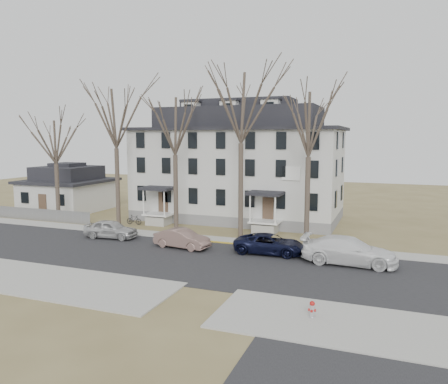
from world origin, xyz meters
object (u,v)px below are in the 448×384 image
at_px(tree_far_left, 115,114).
at_px(tree_mid_left, 175,122).
at_px(tree_center, 241,102).
at_px(bicycle_left, 156,221).
at_px(bicycle_right, 134,220).
at_px(fire_hydrant, 312,310).
at_px(small_house, 68,190).
at_px(car_silver, 111,229).
at_px(car_white, 349,251).
at_px(car_navy, 270,244).
at_px(tree_mid_right, 309,120).
at_px(car_tan, 182,239).
at_px(boarding_house, 238,166).
at_px(tree_bungalow, 55,139).

distance_m(tree_far_left, tree_mid_left, 6.05).
bearing_deg(tree_center, bicycle_left, 168.26).
distance_m(bicycle_right, fire_hydrant, 25.06).
relative_size(small_house, tree_center, 0.59).
xyz_separation_m(tree_center, car_silver, (-9.80, -4.33, -10.33)).
bearing_deg(car_silver, car_white, -97.05).
bearing_deg(car_navy, tree_mid_right, -24.29).
height_order(tree_center, tree_mid_right, tree_center).
height_order(car_silver, car_navy, car_silver).
relative_size(tree_mid_left, bicycle_left, 8.13).
xyz_separation_m(tree_mid_left, tree_mid_right, (11.50, 0.00, 0.00)).
relative_size(car_tan, bicycle_right, 2.82).
bearing_deg(tree_mid_right, bicycle_right, 175.91).
distance_m(tree_center, car_navy, 11.86).
bearing_deg(bicycle_left, small_house, 88.95).
distance_m(boarding_house, tree_far_left, 13.12).
distance_m(tree_mid_right, car_silver, 18.20).
height_order(car_silver, car_white, car_white).
bearing_deg(tree_mid_left, tree_mid_right, 0.00).
xyz_separation_m(bicycle_left, bicycle_right, (-2.00, -0.70, 0.05)).
distance_m(tree_mid_left, car_navy, 13.87).
bearing_deg(car_tan, fire_hydrant, -122.54).
xyz_separation_m(small_house, tree_far_left, (11.00, -6.20, 8.09)).
relative_size(car_tan, fire_hydrant, 5.15).
relative_size(tree_mid_right, car_navy, 2.53).
height_order(tree_center, fire_hydrant, tree_center).
bearing_deg(car_silver, tree_far_left, 22.10).
bearing_deg(tree_mid_left, boarding_house, 69.80).
xyz_separation_m(tree_bungalow, bicycle_right, (7.91, 1.19, -7.66)).
bearing_deg(bicycle_left, car_silver, -170.34).
bearing_deg(tree_bungalow, boarding_house, 27.01).
bearing_deg(bicycle_right, car_tan, -132.70).
relative_size(car_white, bicycle_right, 3.99).
xyz_separation_m(tree_mid_left, bicycle_right, (-5.09, 1.19, -9.14)).
bearing_deg(fire_hydrant, car_navy, 114.78).
bearing_deg(bicycle_right, tree_mid_right, -99.11).
bearing_deg(tree_mid_right, small_house, 167.73).
bearing_deg(car_white, boarding_house, 43.68).
relative_size(tree_far_left, tree_mid_right, 1.08).
xyz_separation_m(tree_bungalow, car_navy, (22.69, -4.39, -7.42)).
bearing_deg(car_silver, tree_mid_left, -46.15).
xyz_separation_m(boarding_house, tree_far_left, (-9.00, -8.15, 4.96)).
height_order(small_house, car_navy, small_house).
distance_m(small_house, bicycle_left, 14.68).
relative_size(car_tan, car_navy, 0.86).
distance_m(car_tan, fire_hydrant, 14.70).
xyz_separation_m(tree_far_left, bicycle_right, (0.91, 1.19, -9.88)).
bearing_deg(car_navy, tree_bungalow, 77.19).
xyz_separation_m(small_house, bicycle_left, (13.91, -4.31, -1.84)).
xyz_separation_m(tree_center, car_navy, (3.69, -4.39, -10.38)).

